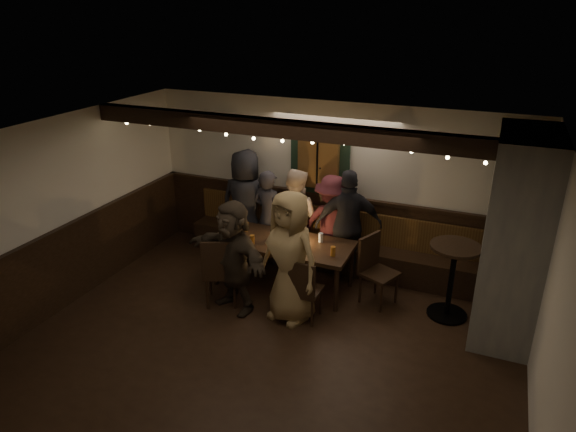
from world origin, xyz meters
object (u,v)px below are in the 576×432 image
at_px(high_top, 452,272).
at_px(person_a, 246,203).
at_px(person_g, 290,257).
at_px(dining_table, 283,245).
at_px(person_d, 332,224).
at_px(chair_near_right, 303,287).
at_px(chair_end, 374,265).
at_px(person_f, 233,256).
at_px(person_c, 295,218).
at_px(person_e, 349,225).
at_px(chair_near_left, 220,268).
at_px(person_b, 268,217).

xyz_separation_m(high_top, person_a, (-3.35, 0.64, 0.24)).
bearing_deg(person_g, dining_table, 136.87).
distance_m(person_d, person_g, 1.51).
bearing_deg(chair_near_right, chair_end, 50.29).
distance_m(person_f, person_g, 0.80).
bearing_deg(person_d, person_c, 17.05).
relative_size(chair_near_right, high_top, 0.87).
bearing_deg(person_g, chair_near_right, 9.19).
xyz_separation_m(high_top, person_c, (-2.47, 0.56, 0.14)).
distance_m(dining_table, person_g, 0.88).
height_order(high_top, person_c, person_c).
relative_size(person_c, person_e, 0.94).
distance_m(person_a, person_c, 0.89).
height_order(chair_near_left, person_a, person_a).
bearing_deg(person_e, high_top, 140.82).
bearing_deg(high_top, person_a, 169.26).
bearing_deg(person_f, person_g, 26.70).
bearing_deg(chair_end, person_e, 135.69).
distance_m(person_b, person_e, 1.33).
distance_m(chair_near_right, person_a, 2.23).
bearing_deg(dining_table, high_top, 3.07).
distance_m(chair_near_left, person_f, 0.29).
bearing_deg(person_a, person_g, 128.77).
height_order(chair_end, high_top, high_top).
relative_size(chair_near_right, person_g, 0.51).
bearing_deg(chair_near_right, person_a, 136.13).
bearing_deg(dining_table, chair_end, 5.06).
distance_m(chair_near_left, person_c, 1.61).
xyz_separation_m(high_top, person_f, (-2.75, -0.93, 0.13)).
relative_size(person_c, person_d, 1.04).
height_order(dining_table, person_e, person_e).
xyz_separation_m(dining_table, chair_near_left, (-0.57, -0.83, -0.09)).
bearing_deg(chair_end, chair_near_left, -153.56).
distance_m(chair_end, person_b, 1.96).
height_order(person_a, person_g, person_g).
xyz_separation_m(dining_table, person_a, (-0.98, 0.76, 0.23)).
bearing_deg(chair_near_left, high_top, 18.03).
bearing_deg(person_d, person_a, 9.84).
relative_size(person_d, person_f, 0.98).
xyz_separation_m(chair_near_left, person_b, (0.04, 1.49, 0.20)).
distance_m(high_top, person_d, 1.99).
bearing_deg(chair_end, high_top, 0.47).
height_order(person_a, person_f, person_a).
bearing_deg(person_b, person_e, -167.75).
relative_size(person_b, person_g, 0.86).
relative_size(person_d, person_g, 0.86).
relative_size(chair_near_right, person_b, 0.59).
height_order(chair_end, person_d, person_d).
bearing_deg(person_e, chair_near_left, 26.47).
xyz_separation_m(chair_near_left, person_g, (0.99, 0.10, 0.32)).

